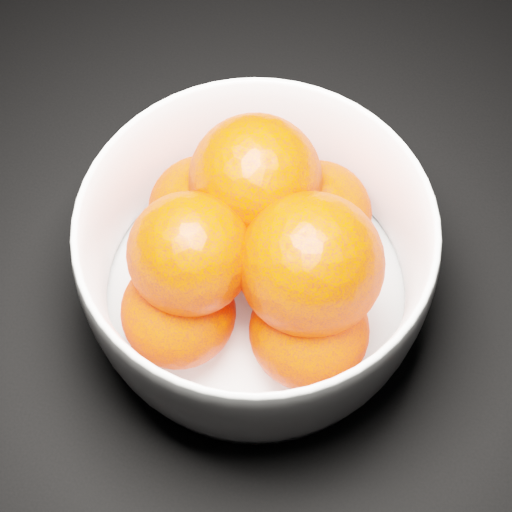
# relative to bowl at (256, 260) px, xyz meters

# --- Properties ---
(bowl) EXTENTS (0.25, 0.25, 0.12)m
(bowl) POSITION_rel_bowl_xyz_m (0.00, 0.00, 0.00)
(bowl) COLOR white
(bowl) RESTS_ON ground
(orange_pile) EXTENTS (0.18, 0.18, 0.14)m
(orange_pile) POSITION_rel_bowl_xyz_m (0.00, 0.00, 0.02)
(orange_pile) COLOR #FC2400
(orange_pile) RESTS_ON bowl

